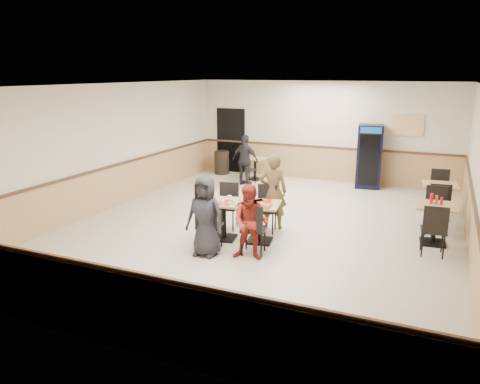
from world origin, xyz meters
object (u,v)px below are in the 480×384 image
at_px(main_table, 242,215).
at_px(back_table, 255,165).
at_px(diner_woman_left, 205,216).
at_px(pepsi_cooler, 369,156).
at_px(diner_woman_right, 251,223).
at_px(diner_man_opposite, 273,192).
at_px(side_table_near, 435,218).
at_px(lone_diner, 245,160).
at_px(side_table_far, 439,196).
at_px(trash_bin, 222,162).

xyz_separation_m(main_table, back_table, (-1.79, 5.13, -0.07)).
relative_size(diner_woman_left, pepsi_cooler, 0.81).
relative_size(diner_woman_right, diner_man_opposite, 0.85).
bearing_deg(diner_woman_right, side_table_near, 26.81).
bearing_deg(back_table, lone_diner, -90.00).
bearing_deg(side_table_far, trash_bin, 160.68).
xyz_separation_m(diner_man_opposite, back_table, (-2.09, 4.17, -0.35)).
distance_m(side_table_far, pepsi_cooler, 3.09).
xyz_separation_m(main_table, side_table_far, (3.52, 3.16, 0.01)).
distance_m(diner_woman_right, pepsi_cooler, 6.43).
bearing_deg(pepsi_cooler, diner_woman_right, -106.90).
relative_size(diner_woman_right, lone_diner, 0.92).
bearing_deg(diner_woman_left, side_table_far, 45.82).
bearing_deg(side_table_far, diner_woman_left, -132.86).
relative_size(side_table_far, pepsi_cooler, 0.45).
relative_size(lone_diner, back_table, 1.91).
height_order(diner_woman_left, trash_bin, diner_woman_left).
bearing_deg(back_table, trash_bin, 165.15).
relative_size(main_table, diner_man_opposite, 0.98).
bearing_deg(side_table_near, diner_woman_right, -144.13).
relative_size(diner_woman_right, side_table_far, 1.66).
height_order(diner_woman_left, pepsi_cooler, pepsi_cooler).
relative_size(lone_diner, trash_bin, 1.98).
bearing_deg(pepsi_cooler, side_table_near, -72.91).
xyz_separation_m(side_table_far, trash_bin, (-6.63, 2.32, -0.15)).
height_order(side_table_far, pepsi_cooler, pepsi_cooler).
relative_size(diner_man_opposite, pepsi_cooler, 0.89).
distance_m(lone_diner, trash_bin, 1.77).
bearing_deg(trash_bin, diner_man_opposite, -53.00).
bearing_deg(main_table, back_table, 98.63).
bearing_deg(side_table_far, lone_diner, 167.28).
relative_size(side_table_near, trash_bin, 1.06).
bearing_deg(side_table_far, back_table, 159.61).
distance_m(diner_man_opposite, side_table_far, 3.91).
bearing_deg(back_table, side_table_near, -35.73).
height_order(diner_woman_right, pepsi_cooler, pepsi_cooler).
height_order(main_table, lone_diner, lone_diner).
relative_size(diner_woman_right, side_table_near, 1.71).
relative_size(main_table, pepsi_cooler, 0.87).
bearing_deg(diner_man_opposite, main_table, 55.49).
bearing_deg(diner_man_opposite, side_table_near, 169.54).
xyz_separation_m(diner_man_opposite, pepsi_cooler, (1.28, 4.56, 0.10)).
xyz_separation_m(main_table, pepsi_cooler, (1.58, 5.53, 0.38)).
xyz_separation_m(main_table, diner_man_opposite, (0.30, 0.96, 0.28)).
xyz_separation_m(diner_woman_right, diner_man_opposite, (-0.22, 1.77, 0.12)).
relative_size(diner_woman_right, back_table, 1.75).
bearing_deg(diner_woman_right, diner_man_opposite, 88.13).
distance_m(main_table, diner_woman_right, 0.98).
bearing_deg(pepsi_cooler, back_table, 179.20).
bearing_deg(pepsi_cooler, diner_man_opposite, -113.09).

